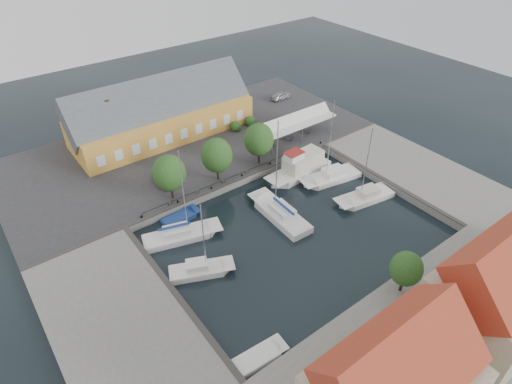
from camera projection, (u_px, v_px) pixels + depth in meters
ground at (285, 225)px, 52.63m from camera, size 140.00×140.00×0.00m
north_quay at (191, 146)px, 67.14m from camera, size 56.00×26.00×1.00m
west_quay at (121, 323)px, 40.43m from camera, size 12.00×24.00×1.00m
east_quay at (411, 170)px, 61.67m from camera, size 12.00×24.00×1.00m
south_bank at (434, 342)px, 38.82m from camera, size 56.00×14.00×1.00m
quay_edge_fittings at (262, 199)px, 55.07m from camera, size 56.00×24.72×0.40m
warehouse at (157, 115)px, 67.00m from camera, size 28.56×14.00×9.55m
tent_canopy at (295, 123)px, 66.53m from camera, size 14.00×4.00×2.83m
quay_trees at (217, 155)px, 56.49m from camera, size 18.20×4.20×6.30m
car_silver at (281, 96)px, 79.64m from camera, size 4.26×2.01×1.41m
car_red at (162, 180)px, 57.51m from camera, size 1.45×3.86×1.26m
center_sailboat at (280, 215)px, 53.65m from camera, size 3.35×10.20×13.65m
trawler at (300, 168)px, 61.05m from camera, size 10.85×3.74×5.00m
east_boat_a at (331, 178)px, 60.46m from camera, size 9.45×4.58×12.78m
east_boat_b at (365, 198)px, 56.67m from camera, size 8.69×4.09×11.45m
west_boat_a at (181, 236)px, 50.59m from camera, size 9.70×5.14×12.39m
west_boat_c at (200, 271)px, 46.12m from camera, size 7.34×4.90×9.80m
launch_sw at (259, 358)px, 37.99m from camera, size 5.27×2.27×0.98m
launch_nw at (181, 218)px, 53.52m from camera, size 5.19×2.40×0.88m
townhouses at (488, 310)px, 35.15m from camera, size 36.30×8.50×12.00m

